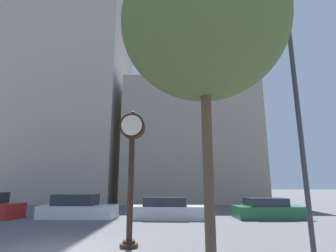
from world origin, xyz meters
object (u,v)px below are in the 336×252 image
at_px(car_white, 78,208).
at_px(car_green, 268,210).
at_px(bare_tree, 204,28).
at_px(car_silver, 168,210).
at_px(street_lamp_right, 290,91).
at_px(street_clock, 132,154).

bearing_deg(car_white, car_green, 1.31).
bearing_deg(bare_tree, car_silver, 96.35).
bearing_deg(car_white, street_lamp_right, -40.93).
xyz_separation_m(street_clock, street_lamp_right, (5.13, -1.17, 1.82)).
xyz_separation_m(street_clock, car_green, (7.10, 7.45, -2.51)).
height_order(street_clock, street_lamp_right, street_lamp_right).
bearing_deg(street_lamp_right, car_green, 77.10).
relative_size(car_silver, bare_tree, 0.58).
relative_size(car_white, car_green, 1.08).
height_order(car_silver, bare_tree, bare_tree).
relative_size(car_white, bare_tree, 0.57).
distance_m(street_clock, car_silver, 7.60).
distance_m(car_white, bare_tree, 13.44).
bearing_deg(car_green, street_lamp_right, -105.59).
height_order(car_white, car_silver, car_white).
distance_m(car_silver, bare_tree, 11.49).
height_order(street_lamp_right, bare_tree, bare_tree).
xyz_separation_m(car_silver, street_lamp_right, (4.01, -8.26, 4.31)).
height_order(street_clock, bare_tree, bare_tree).
xyz_separation_m(street_clock, bare_tree, (2.24, -2.98, 2.91)).
bearing_deg(street_clock, car_green, 46.37).
distance_m(car_white, car_green, 11.46).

